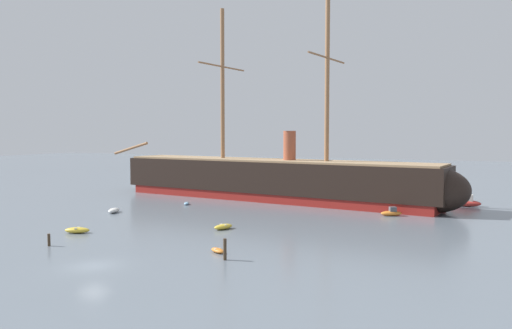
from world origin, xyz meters
TOP-DOWN VIEW (x-y plane):
  - ground_plane at (0.00, 0.00)m, footprint 400.00×400.00m
  - tall_ship at (-2.79, 48.14)m, footprint 72.64×17.02m
  - dinghy_foreground_left at (-12.30, 10.80)m, footprint 3.21×2.33m
  - dinghy_foreground_right at (7.73, 9.05)m, footprint 2.16×1.75m
  - dinghy_near_centre at (2.45, 20.13)m, footprint 2.10×3.00m
  - dinghy_mid_left at (-18.65, 24.85)m, footprint 2.01×3.13m
  - dinghy_alongside_bow at (-13.24, 36.49)m, footprint 1.46×2.04m
  - motorboat_alongside_stern at (19.74, 39.18)m, footprint 3.32×2.56m
  - sailboat_far_left at (-27.27, 53.55)m, footprint 1.94×4.02m
  - motorboat_far_right at (29.26, 53.71)m, footprint 4.66×2.04m
  - dinghy_distant_centre at (2.15, 66.06)m, footprint 2.33×1.72m
  - mooring_piling_nearest at (-9.92, 4.29)m, footprint 0.30×0.30m
  - mooring_piling_left_pair at (9.75, 6.79)m, footprint 0.32×0.32m

SIDE VIEW (x-z plane):
  - ground_plane at x=0.00m, z-range 0.00..0.00m
  - dinghy_alongside_bow at x=-13.24m, z-range 0.00..0.44m
  - dinghy_foreground_right at x=7.73m, z-range 0.00..0.47m
  - dinghy_distant_centre at x=2.15m, z-range 0.00..0.51m
  - dinghy_near_centre at x=2.45m, z-range 0.00..0.65m
  - dinghy_mid_left at x=-18.65m, z-range 0.00..0.69m
  - dinghy_foreground_left at x=-12.30m, z-range 0.00..0.70m
  - sailboat_far_left at x=-27.27m, z-range -2.09..2.93m
  - motorboat_alongside_stern at x=19.74m, z-range -0.19..1.10m
  - mooring_piling_nearest at x=-9.92m, z-range 0.00..1.31m
  - motorboat_far_right at x=29.26m, z-range -0.29..1.65m
  - mooring_piling_left_pair at x=9.75m, z-range 0.00..2.04m
  - tall_ship at x=-2.79m, z-range -13.74..21.25m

